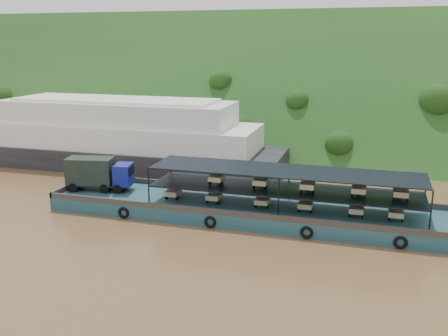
# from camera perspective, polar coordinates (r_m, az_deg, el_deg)

# --- Properties ---
(ground) EXTENTS (160.00, 160.00, 0.00)m
(ground) POSITION_cam_1_polar(r_m,az_deg,el_deg) (45.96, 1.31, -4.94)
(ground) COLOR brown
(ground) RESTS_ON ground
(hillside) EXTENTS (140.00, 39.60, 39.60)m
(hillside) POSITION_cam_1_polar(r_m,az_deg,el_deg) (80.11, 8.22, 3.31)
(hillside) COLOR #173B15
(hillside) RESTS_ON ground
(cargo_barge) EXTENTS (35.06, 7.18, 4.54)m
(cargo_barge) POSITION_cam_1_polar(r_m,az_deg,el_deg) (44.41, 1.14, -4.16)
(cargo_barge) COLOR #163F4D
(cargo_barge) RESTS_ON ground
(passenger_ferry) EXTENTS (41.32, 10.66, 8.35)m
(passenger_ferry) POSITION_cam_1_polar(r_m,az_deg,el_deg) (63.33, -12.03, 3.53)
(passenger_ferry) COLOR black
(passenger_ferry) RESTS_ON ground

